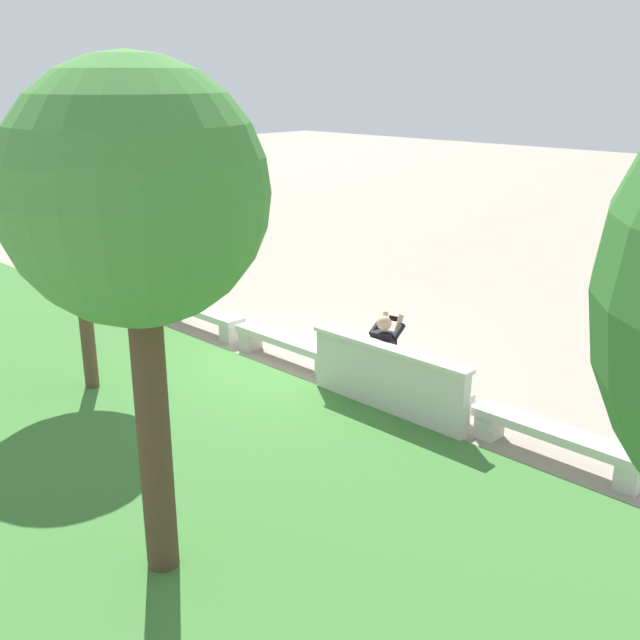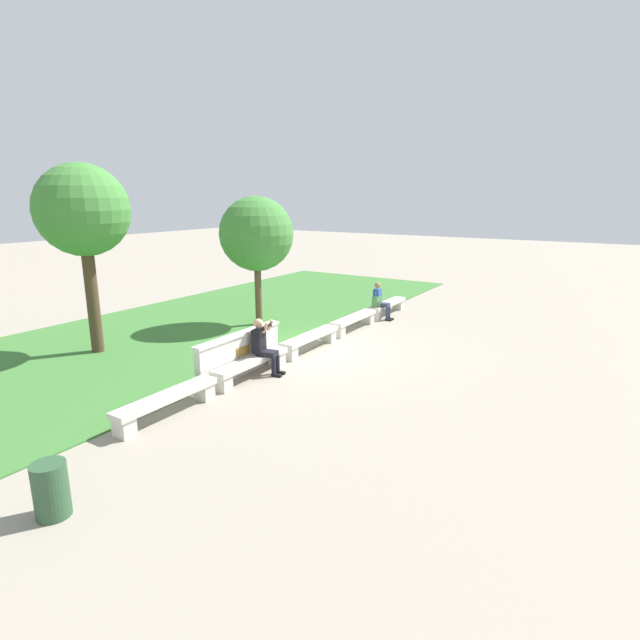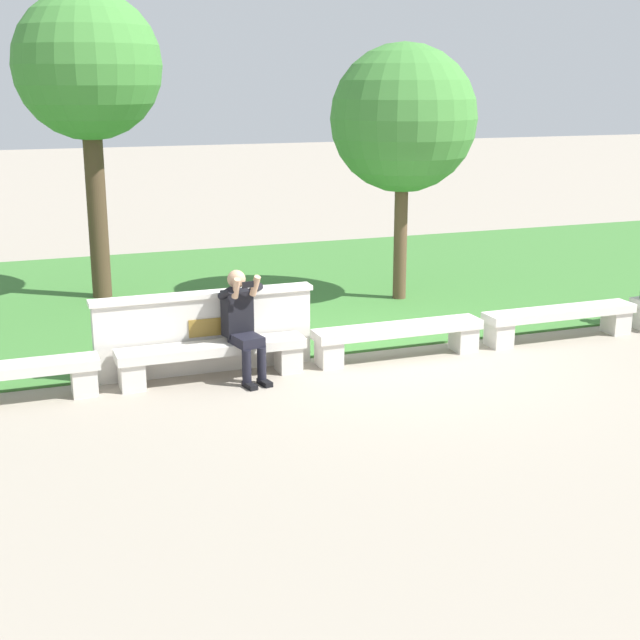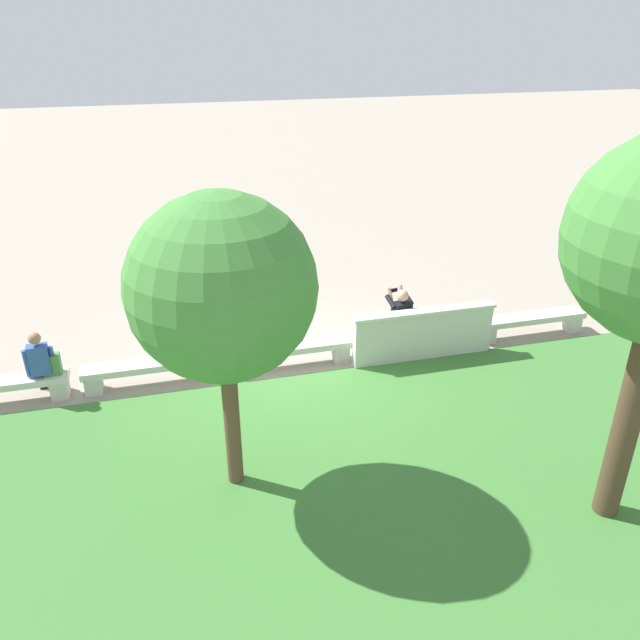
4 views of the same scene
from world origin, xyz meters
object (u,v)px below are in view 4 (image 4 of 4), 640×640
Objects in this scene: bench_mid at (290,352)px; person_distant at (41,362)px; bench_main at (530,322)px; trash_bin at (617,284)px; person_photographer at (398,316)px; bench_near at (416,336)px; tree_left_background at (222,288)px; bench_far at (151,369)px; backpack at (52,364)px.

bench_mid is 1.82× the size of person_distant.
bench_main and bench_mid have the same top height.
person_distant is 12.10m from trash_bin.
person_photographer is at bearing -179.91° from person_distant.
trash_bin is at bearing -158.90° from bench_main.
bench_near is (2.47, 0.00, 0.00)m from bench_main.
person_photographer is 5.09m from tree_left_background.
bench_mid is at bearing 180.00° from bench_far.
backpack is at bearing -0.22° from bench_mid.
bench_main is 0.56× the size of tree_left_background.
bench_near is 4.95m from bench_far.
bench_far is 4.05m from tree_left_background.
bench_mid is at bearing 8.10° from trash_bin.
bench_mid and bench_far have the same top height.
person_photographer reaches higher than bench_near.
bench_near and bench_mid have the same top height.
bench_main is 5.35× the size of backpack.
bench_near is 3.05× the size of trash_bin.
person_distant is 0.31× the size of tree_left_background.
bench_near is at bearing 180.00° from bench_far.
trash_bin reaches higher than bench_mid.
person_distant is 4.66m from tree_left_background.
tree_left_background is (3.51, 2.98, 2.18)m from person_photographer.
tree_left_background is at bearing 24.59° from bench_main.
bench_main is at bearing 180.00° from bench_mid.
bench_far is at bearing 0.00° from bench_near.
person_distant is (6.68, -0.07, 0.36)m from bench_near.
bench_mid is at bearing -115.61° from tree_left_background.
bench_mid is 4.22m from person_distant.
tree_left_background is at bearing 36.89° from bench_near.
bench_main is 2.87m from person_photographer.
backpack is at bearing -0.10° from bench_main.
tree_left_background is at bearing 132.19° from backpack.
person_photographer is 0.32× the size of tree_left_background.
bench_main is at bearing 179.90° from backpack.
bench_near is at bearing 179.86° from backpack.
backpack is at bearing 163.45° from person_distant.
bench_near is at bearing 11.75° from trash_bin.
bench_near is 5.35× the size of backpack.
bench_main is 3.05× the size of trash_bin.
bench_mid is at bearing 0.00° from bench_main.
bench_near is at bearing 180.00° from bench_mid.
bench_mid is (2.47, 0.00, 0.00)m from bench_near.
backpack reaches higher than bench_near.
person_distant is at bearing -2.19° from bench_far.
tree_left_background is (-2.64, 2.92, 2.29)m from backpack.
tree_left_background is (3.87, 2.90, 2.61)m from bench_near.
person_photographer is at bearing -179.44° from backpack.
bench_near is 6.69m from person_distant.
bench_mid is 4.05m from backpack.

